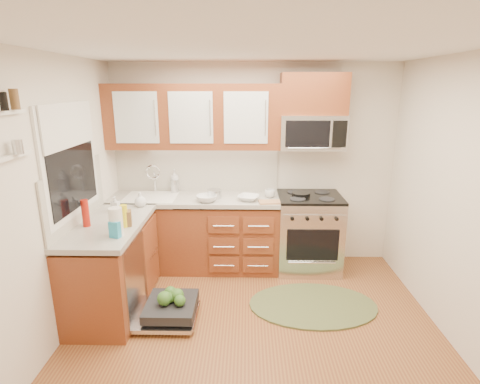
{
  "coord_description": "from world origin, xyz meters",
  "views": [
    {
      "loc": [
        -0.08,
        -2.9,
        2.22
      ],
      "look_at": [
        -0.16,
        0.85,
        1.16
      ],
      "focal_mm": 28.0,
      "sensor_mm": 36.0,
      "label": 1
    }
  ],
  "objects_px": {
    "stock_pot": "(214,194)",
    "rug": "(313,305)",
    "skillet": "(301,194)",
    "cutting_board": "(270,202)",
    "upper_cabinets": "(193,117)",
    "bowl_b": "(207,198)",
    "range": "(308,232)",
    "paper_towel_roll": "(116,222)",
    "microwave": "(312,132)",
    "dishwasher": "(167,310)",
    "cup": "(270,193)",
    "sink": "(152,207)",
    "bowl_a": "(249,198)"
  },
  "relations": [
    {
      "from": "stock_pot",
      "to": "rug",
      "type": "bearing_deg",
      "value": -37.58
    },
    {
      "from": "skillet",
      "to": "cutting_board",
      "type": "bearing_deg",
      "value": -152.08
    },
    {
      "from": "upper_cabinets",
      "to": "bowl_b",
      "type": "xyz_separation_m",
      "value": [
        0.17,
        -0.32,
        -0.91
      ]
    },
    {
      "from": "upper_cabinets",
      "to": "stock_pot",
      "type": "relative_size",
      "value": 11.74
    },
    {
      "from": "range",
      "to": "paper_towel_roll",
      "type": "relative_size",
      "value": 3.64
    },
    {
      "from": "range",
      "to": "microwave",
      "type": "relative_size",
      "value": 1.25
    },
    {
      "from": "paper_towel_roll",
      "to": "dishwasher",
      "type": "bearing_deg",
      "value": 13.61
    },
    {
      "from": "cutting_board",
      "to": "cup",
      "type": "height_order",
      "value": "cup"
    },
    {
      "from": "microwave",
      "to": "skillet",
      "type": "relative_size",
      "value": 3.51
    },
    {
      "from": "microwave",
      "to": "rug",
      "type": "relative_size",
      "value": 0.57
    },
    {
      "from": "sink",
      "to": "dishwasher",
      "type": "bearing_deg",
      "value": -70.8
    },
    {
      "from": "rug",
      "to": "upper_cabinets",
      "type": "bearing_deg",
      "value": 142.85
    },
    {
      "from": "microwave",
      "to": "cup",
      "type": "height_order",
      "value": "microwave"
    },
    {
      "from": "rug",
      "to": "stock_pot",
      "type": "distance_m",
      "value": 1.68
    },
    {
      "from": "bowl_a",
      "to": "stock_pot",
      "type": "bearing_deg",
      "value": 168.08
    },
    {
      "from": "skillet",
      "to": "cutting_board",
      "type": "relative_size",
      "value": 0.87
    },
    {
      "from": "paper_towel_roll",
      "to": "bowl_a",
      "type": "distance_m",
      "value": 1.62
    },
    {
      "from": "microwave",
      "to": "sink",
      "type": "bearing_deg",
      "value": -176.15
    },
    {
      "from": "stock_pot",
      "to": "microwave",
      "type": "bearing_deg",
      "value": 7.49
    },
    {
      "from": "rug",
      "to": "sink",
      "type": "bearing_deg",
      "value": 155.24
    },
    {
      "from": "microwave",
      "to": "sink",
      "type": "xyz_separation_m",
      "value": [
        -1.93,
        -0.13,
        -0.9
      ]
    },
    {
      "from": "paper_towel_roll",
      "to": "cup",
      "type": "xyz_separation_m",
      "value": [
        1.44,
        1.23,
        -0.08
      ]
    },
    {
      "from": "rug",
      "to": "cup",
      "type": "bearing_deg",
      "value": 115.72
    },
    {
      "from": "upper_cabinets",
      "to": "bowl_a",
      "type": "bearing_deg",
      "value": -21.73
    },
    {
      "from": "range",
      "to": "cup",
      "type": "bearing_deg",
      "value": 179.49
    },
    {
      "from": "dishwasher",
      "to": "cutting_board",
      "type": "height_order",
      "value": "cutting_board"
    },
    {
      "from": "bowl_b",
      "to": "bowl_a",
      "type": "bearing_deg",
      "value": 7.16
    },
    {
      "from": "microwave",
      "to": "upper_cabinets",
      "type": "bearing_deg",
      "value": 178.98
    },
    {
      "from": "stock_pot",
      "to": "bowl_a",
      "type": "bearing_deg",
      "value": -11.92
    },
    {
      "from": "skillet",
      "to": "microwave",
      "type": "bearing_deg",
      "value": 47.75
    },
    {
      "from": "skillet",
      "to": "cup",
      "type": "distance_m",
      "value": 0.37
    },
    {
      "from": "range",
      "to": "cutting_board",
      "type": "xyz_separation_m",
      "value": [
        -0.5,
        -0.21,
        0.46
      ]
    },
    {
      "from": "sink",
      "to": "upper_cabinets",
      "type": "bearing_deg",
      "value": 16.45
    },
    {
      "from": "range",
      "to": "rug",
      "type": "height_order",
      "value": "range"
    },
    {
      "from": "sink",
      "to": "skillet",
      "type": "height_order",
      "value": "skillet"
    },
    {
      "from": "cup",
      "to": "microwave",
      "type": "bearing_deg",
      "value": 13.39
    },
    {
      "from": "rug",
      "to": "stock_pot",
      "type": "xyz_separation_m",
      "value": [
        -1.09,
        0.84,
        0.97
      ]
    },
    {
      "from": "range",
      "to": "microwave",
      "type": "xyz_separation_m",
      "value": [
        0.0,
        0.12,
        1.23
      ]
    },
    {
      "from": "microwave",
      "to": "sink",
      "type": "relative_size",
      "value": 1.23
    },
    {
      "from": "cup",
      "to": "paper_towel_roll",
      "type": "bearing_deg",
      "value": -139.6
    },
    {
      "from": "dishwasher",
      "to": "cutting_board",
      "type": "distance_m",
      "value": 1.62
    },
    {
      "from": "upper_cabinets",
      "to": "paper_towel_roll",
      "type": "relative_size",
      "value": 7.85
    },
    {
      "from": "dishwasher",
      "to": "skillet",
      "type": "relative_size",
      "value": 3.24
    },
    {
      "from": "dishwasher",
      "to": "paper_towel_roll",
      "type": "height_order",
      "value": "paper_towel_roll"
    },
    {
      "from": "cutting_board",
      "to": "bowl_b",
      "type": "xyz_separation_m",
      "value": [
        -0.73,
        0.03,
        0.03
      ]
    },
    {
      "from": "cutting_board",
      "to": "bowl_b",
      "type": "bearing_deg",
      "value": 177.65
    },
    {
      "from": "rug",
      "to": "skillet",
      "type": "distance_m",
      "value": 1.29
    },
    {
      "from": "stock_pot",
      "to": "skillet",
      "type": "bearing_deg",
      "value": 1.46
    },
    {
      "from": "upper_cabinets",
      "to": "microwave",
      "type": "height_order",
      "value": "upper_cabinets"
    },
    {
      "from": "dishwasher",
      "to": "microwave",
      "type": "bearing_deg",
      "value": 39.07
    }
  ]
}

